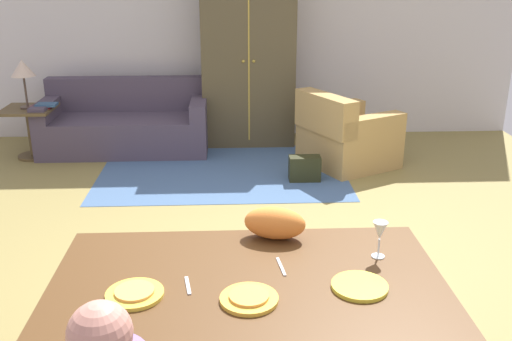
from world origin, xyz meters
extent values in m
cube|color=olive|center=(0.00, 0.49, -0.01)|extent=(6.85, 6.19, 0.02)
cube|color=silver|center=(0.00, 3.64, 1.35)|extent=(6.85, 0.10, 2.70)
cube|color=#503218|center=(-0.15, -1.41, 0.74)|extent=(1.78, 1.02, 0.04)
cube|color=#503218|center=(-0.98, -0.96, 0.36)|extent=(0.06, 0.06, 0.72)
cube|color=#503218|center=(0.68, -0.96, 0.36)|extent=(0.06, 0.06, 0.72)
cylinder|color=yellow|center=(-0.64, -1.53, 0.77)|extent=(0.25, 0.25, 0.02)
cylinder|color=#E49C4B|center=(-0.64, -1.53, 0.78)|extent=(0.17, 0.17, 0.01)
cylinder|color=yellow|center=(-0.15, -1.59, 0.77)|extent=(0.25, 0.25, 0.02)
cylinder|color=gold|center=(-0.15, -1.59, 0.78)|extent=(0.17, 0.17, 0.01)
cylinder|color=yellow|center=(0.34, -1.51, 0.77)|extent=(0.25, 0.25, 0.02)
cylinder|color=silver|center=(0.49, -1.23, 0.76)|extent=(0.06, 0.06, 0.01)
cylinder|color=silver|center=(0.49, -1.23, 0.81)|extent=(0.01, 0.01, 0.09)
cone|color=silver|center=(0.49, -1.23, 0.90)|extent=(0.07, 0.07, 0.09)
cube|color=silver|center=(-0.42, -1.46, 0.76)|extent=(0.04, 0.15, 0.01)
cube|color=silver|center=(0.01, -1.31, 0.76)|extent=(0.04, 0.17, 0.01)
sphere|color=tan|center=(-0.64, -2.14, 1.00)|extent=(0.21, 0.21, 0.21)
ellipsoid|color=orange|center=(0.00, -1.00, 0.84)|extent=(0.35, 0.23, 0.17)
cube|color=#426087|center=(-0.32, 2.13, 0.00)|extent=(2.60, 1.80, 0.01)
cube|color=#483E4F|center=(-1.46, 2.93, 0.21)|extent=(1.93, 0.84, 0.42)
cube|color=#483E4F|center=(-1.46, 3.27, 0.62)|extent=(1.93, 0.20, 0.40)
cube|color=#483E4F|center=(-2.34, 2.93, 0.52)|extent=(0.18, 0.84, 0.20)
cube|color=#483E4F|center=(-0.59, 2.93, 0.52)|extent=(0.18, 0.84, 0.20)
cube|color=tan|center=(1.08, 2.33, 0.21)|extent=(1.14, 1.14, 0.42)
cube|color=tan|center=(0.78, 2.18, 0.62)|extent=(0.57, 0.85, 0.40)
cube|color=tan|center=(1.24, 2.04, 0.52)|extent=(0.83, 0.55, 0.20)
cube|color=tan|center=(0.92, 2.63, 0.52)|extent=(0.83, 0.55, 0.20)
cube|color=brown|center=(0.00, 3.25, 1.05)|extent=(1.10, 0.56, 2.10)
cube|color=gold|center=(0.00, 2.97, 1.05)|extent=(0.02, 0.01, 1.89)
sphere|color=gold|center=(-0.06, 2.96, 1.05)|extent=(0.04, 0.04, 0.04)
sphere|color=gold|center=(0.06, 2.96, 1.05)|extent=(0.04, 0.04, 0.04)
cube|color=brown|center=(-2.49, 2.73, 0.56)|extent=(0.56, 0.56, 0.03)
cylinder|color=brown|center=(-2.49, 2.73, 0.27)|extent=(0.08, 0.08, 0.55)
cylinder|color=brown|center=(-2.49, 2.73, 0.01)|extent=(0.36, 0.36, 0.03)
cylinder|color=#47382E|center=(-2.49, 2.73, 0.59)|extent=(0.16, 0.16, 0.02)
cylinder|color=#47382E|center=(-2.49, 2.73, 0.77)|extent=(0.02, 0.02, 0.34)
cone|color=#C9B09C|center=(-2.49, 2.73, 1.03)|extent=(0.26, 0.26, 0.18)
cube|color=maroon|center=(-2.34, 2.74, 0.59)|extent=(0.22, 0.16, 0.03)
cube|color=#32557B|center=(-2.27, 2.71, 0.62)|extent=(0.22, 0.16, 0.03)
cube|color=#272A15|center=(0.53, 1.83, 0.13)|extent=(0.32, 0.16, 0.26)
camera|label=1|loc=(-0.22, -3.69, 2.10)|focal=40.43mm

